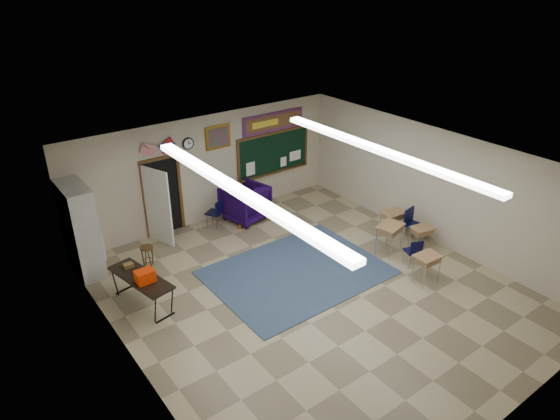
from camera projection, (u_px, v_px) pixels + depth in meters
floor at (312, 291)px, 11.11m from camera, size 9.00×9.00×0.00m
back_wall at (208, 169)px, 13.67m from camera, size 8.00×0.04×3.00m
front_wall at (515, 354)px, 7.21m from camera, size 8.00×0.04×3.00m
left_wall at (131, 302)px, 8.30m from camera, size 0.04×9.00×3.00m
right_wall at (435, 187)px, 12.59m from camera, size 0.04×9.00×3.00m
ceiling at (316, 166)px, 9.78m from camera, size 8.00×9.00×0.04m
area_rug at (297, 272)px, 11.79m from camera, size 4.00×3.00×0.02m
fluorescent_strips at (316, 169)px, 9.80m from camera, size 3.86×6.00×0.10m
doorway at (161, 199)px, 12.96m from camera, size 1.10×0.89×2.16m
chalkboard at (274, 154)px, 14.84m from camera, size 2.55×0.14×1.30m
bulletin_board at (273, 122)px, 14.41m from camera, size 2.10×0.05×0.55m
framed_art_print at (218, 137)px, 13.46m from camera, size 0.75×0.05×0.65m
wall_clock at (188, 144)px, 12.98m from camera, size 0.32×0.05×0.32m
wall_flags at (158, 145)px, 12.45m from camera, size 1.16×0.06×0.70m
storage_cabinet at (81, 230)px, 11.40m from camera, size 0.59×1.25×2.20m
wingback_armchair at (245, 203)px, 14.05m from camera, size 1.31×1.34×1.02m
student_chair_reading at (214, 213)px, 13.69m from camera, size 0.55×0.55×0.80m
student_chair_desk_a at (412, 252)px, 11.94m from camera, size 0.47×0.47×0.72m
student_chair_desk_b at (414, 226)px, 12.90m from camera, size 0.52×0.52×0.91m
student_desk_front_left at (389, 238)px, 12.39m from camera, size 0.76×0.64×0.80m
student_desk_front_right at (392, 222)px, 13.20m from camera, size 0.65×0.52×0.72m
student_desk_back_left at (426, 267)px, 11.28m from camera, size 0.62×0.48×0.71m
student_desk_back_right at (421, 237)px, 12.57m from camera, size 0.61×0.50×0.65m
folding_table at (142, 289)px, 10.54m from camera, size 0.88×1.76×0.96m
wooden_stool at (148, 256)px, 11.90m from camera, size 0.31×0.31×0.55m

